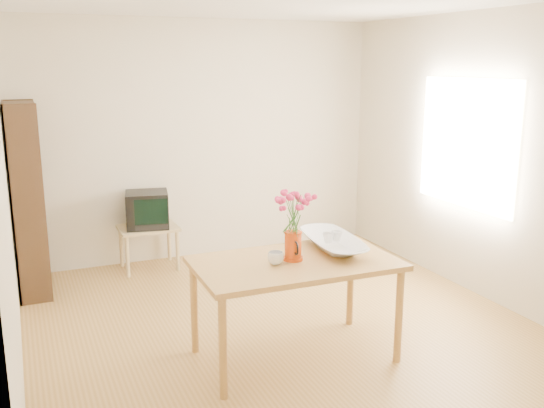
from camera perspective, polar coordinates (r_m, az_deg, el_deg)
name	(u,v)px	position (r m, az deg, el deg)	size (l,w,h in m)	color
room	(291,174)	(4.68, 1.76, 2.86)	(4.50, 4.50, 4.50)	olive
table	(295,271)	(4.40, 2.19, -6.33)	(1.46, 0.86, 0.75)	olive
tv_stand	(148,233)	(6.50, -11.56, -2.72)	(0.60, 0.45, 0.46)	tan
bookshelf	(28,206)	(6.06, -21.98, -0.16)	(0.28, 0.70, 1.80)	black
pitcher	(293,247)	(4.36, 1.99, -4.07)	(0.14, 0.22, 0.22)	#C43E0B
flowers	(293,209)	(4.28, 2.03, -0.52)	(0.24, 0.24, 0.35)	#E6366F
mug	(276,258)	(4.28, 0.36, -5.11)	(0.11, 0.11, 0.09)	white
bowl	(333,216)	(4.62, 5.80, -1.14)	(0.54, 0.54, 0.51)	white
teacup_a	(329,223)	(4.61, 5.35, -1.77)	(0.07, 0.07, 0.07)	white
teacup_b	(337,221)	(4.67, 6.15, -1.61)	(0.07, 0.07, 0.07)	white
television	(147,209)	(6.45, -11.69, -0.44)	(0.49, 0.47, 0.37)	black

